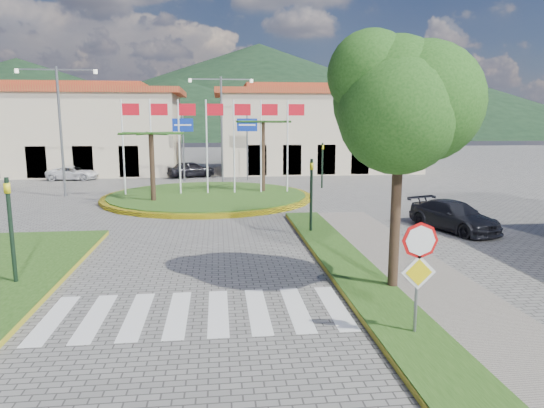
{
  "coord_description": "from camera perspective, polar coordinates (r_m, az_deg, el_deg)",
  "views": [
    {
      "loc": [
        0.67,
        -7.62,
        4.77
      ],
      "look_at": [
        2.41,
        8.0,
        2.04
      ],
      "focal_mm": 32.0,
      "sensor_mm": 36.0,
      "label": 1
    }
  ],
  "objects": [
    {
      "name": "car_dark_a",
      "position": [
        41.64,
        -9.48,
        4.06
      ],
      "size": [
        4.27,
        3.02,
        1.35
      ],
      "primitive_type": "imported",
      "rotation": [
        0.0,
        0.0,
        1.98
      ],
      "color": "black",
      "rests_on": "ground"
    },
    {
      "name": "traffic_light_left",
      "position": [
        15.55,
        -28.41,
        -1.83
      ],
      "size": [
        0.15,
        0.18,
        3.2
      ],
      "color": "black",
      "rests_on": "ground"
    },
    {
      "name": "hill_far_mid",
      "position": [
        168.55,
        -1.52,
        13.31
      ],
      "size": [
        180.0,
        180.0,
        30.0
      ],
      "primitive_type": "cone",
      "color": "black",
      "rests_on": "ground"
    },
    {
      "name": "building_right",
      "position": [
        46.58,
        5.25,
        8.73
      ],
      "size": [
        19.08,
        9.54,
        8.05
      ],
      "color": "beige",
      "rests_on": "ground"
    },
    {
      "name": "building_left",
      "position": [
        47.93,
        -24.43,
        7.93
      ],
      "size": [
        23.32,
        9.54,
        8.05
      ],
      "color": "beige",
      "rests_on": "ground"
    },
    {
      "name": "verge_right",
      "position": [
        11.47,
        15.9,
        -14.63
      ],
      "size": [
        1.6,
        28.0,
        0.18
      ],
      "primitive_type": "cube",
      "color": "#234714",
      "rests_on": "ground"
    },
    {
      "name": "street_lamp_centre",
      "position": [
        37.63,
        -5.94,
        9.37
      ],
      "size": [
        4.8,
        0.16,
        8.0
      ],
      "color": "slate",
      "rests_on": "ground"
    },
    {
      "name": "hill_far_east",
      "position": [
        158.64,
        19.91,
        10.79
      ],
      "size": [
        120.0,
        120.0,
        18.0
      ],
      "primitive_type": "cone",
      "color": "black",
      "rests_on": "ground"
    },
    {
      "name": "hill_near_back",
      "position": [
        138.07,
        -11.0,
        11.0
      ],
      "size": [
        110.0,
        110.0,
        16.0
      ],
      "primitive_type": "cone",
      "color": "black",
      "rests_on": "ground"
    },
    {
      "name": "direction_sign_east",
      "position": [
        38.68,
        -2.94,
        7.99
      ],
      "size": [
        1.6,
        0.14,
        5.2
      ],
      "color": "slate",
      "rests_on": "ground"
    },
    {
      "name": "ground",
      "position": [
        9.02,
        -10.41,
        -22.26
      ],
      "size": [
        160.0,
        160.0,
        0.0
      ],
      "primitive_type": "plane",
      "color": "slate",
      "rests_on": "ground"
    },
    {
      "name": "hill_far_west",
      "position": [
        157.89,
        -27.56,
        11.0
      ],
      "size": [
        140.0,
        140.0,
        22.0
      ],
      "primitive_type": "cone",
      "color": "black",
      "rests_on": "ground"
    },
    {
      "name": "car_side_right",
      "position": [
        22.6,
        20.61,
        -1.33
      ],
      "size": [
        3.11,
        4.74,
        1.28
      ],
      "primitive_type": "imported",
      "rotation": [
        0.0,
        0.0,
        0.33
      ],
      "color": "black",
      "rests_on": "ground"
    },
    {
      "name": "traffic_light_far",
      "position": [
        34.53,
        5.94,
        5.09
      ],
      "size": [
        0.18,
        0.15,
        3.2
      ],
      "color": "black",
      "rests_on": "ground"
    },
    {
      "name": "roundabout_island",
      "position": [
        29.99,
        -7.56,
        0.94
      ],
      "size": [
        12.7,
        12.7,
        6.0
      ],
      "color": "yellow",
      "rests_on": "ground"
    },
    {
      "name": "direction_sign_west",
      "position": [
        38.71,
        -10.41,
        7.84
      ],
      "size": [
        1.6,
        0.14,
        5.2
      ],
      "color": "slate",
      "rests_on": "ground"
    },
    {
      "name": "stop_sign",
      "position": [
        10.9,
        16.89,
        -6.46
      ],
      "size": [
        0.8,
        0.11,
        2.65
      ],
      "color": "slate",
      "rests_on": "ground"
    },
    {
      "name": "traffic_light_right",
      "position": [
        20.19,
        4.64,
        1.76
      ],
      "size": [
        0.15,
        0.18,
        3.2
      ],
      "color": "black",
      "rests_on": "ground"
    },
    {
      "name": "car_dark_b",
      "position": [
        43.88,
        2.21,
        4.47
      ],
      "size": [
        4.13,
        1.58,
        1.34
      ],
      "primitive_type": "imported",
      "rotation": [
        0.0,
        0.0,
        1.53
      ],
      "color": "black",
      "rests_on": "ground"
    },
    {
      "name": "sidewalk_right",
      "position": [
        11.96,
        21.39,
        -13.97
      ],
      "size": [
        4.0,
        28.0,
        0.15
      ],
      "primitive_type": "cube",
      "color": "gray",
      "rests_on": "ground"
    },
    {
      "name": "white_van",
      "position": [
        42.35,
        -22.39,
        3.37
      ],
      "size": [
        4.05,
        2.05,
        1.1
      ],
      "primitive_type": "imported",
      "rotation": [
        0.0,
        0.0,
        1.51
      ],
      "color": "white",
      "rests_on": "ground"
    },
    {
      "name": "deciduous_tree",
      "position": [
        13.52,
        14.87,
        11.24
      ],
      "size": [
        3.6,
        3.6,
        6.8
      ],
      "color": "black",
      "rests_on": "ground"
    },
    {
      "name": "crosswalk",
      "position": [
        12.58,
        -9.14,
        -12.54
      ],
      "size": [
        8.0,
        3.0,
        0.01
      ],
      "primitive_type": "cube",
      "color": "silver",
      "rests_on": "ground"
    },
    {
      "name": "street_lamp_west",
      "position": [
        33.07,
        -23.64,
        8.55
      ],
      "size": [
        4.8,
        0.16,
        8.0
      ],
      "color": "slate",
      "rests_on": "ground"
    }
  ]
}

